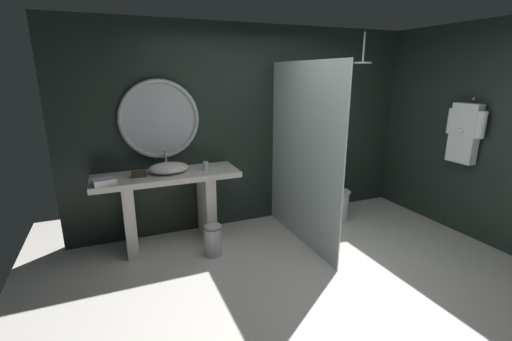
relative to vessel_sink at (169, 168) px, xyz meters
name	(u,v)px	position (x,y,z in m)	size (l,w,h in m)	color
ground_plane	(328,290)	(1.19, -1.56, -0.95)	(5.76, 5.76, 0.00)	silver
back_wall_panel	(253,127)	(1.19, 0.34, 0.35)	(4.80, 0.10, 2.60)	#1E2823
side_wall_right	(453,129)	(3.54, -0.80, 0.35)	(0.10, 2.47, 2.60)	#1E2823
vanity_counter	(169,198)	(-0.03, -0.02, -0.37)	(1.64, 0.57, 0.89)	silver
vessel_sink	(169,168)	(0.00, 0.00, 0.00)	(0.46, 0.38, 0.24)	white
tumbler_cup	(206,166)	(0.42, -0.06, -0.01)	(0.07, 0.07, 0.10)	silver
tissue_box	(139,174)	(-0.33, -0.03, -0.03)	(0.15, 0.10, 0.06)	#3D3323
round_wall_mirror	(160,119)	(-0.03, 0.25, 0.53)	(0.93, 0.05, 0.93)	#B7B7BC
shower_glass_panel	(303,156)	(1.47, -0.51, 0.12)	(0.02, 1.60, 2.14)	silver
rain_shower_head	(363,60)	(2.51, -0.18, 1.21)	(0.23, 0.23, 0.38)	#B7B7BC
hanging_bathrobe	(465,131)	(3.40, -1.07, 0.37)	(0.20, 0.48, 0.79)	#B7B7BC
toilet	(332,198)	(2.25, -0.07, -0.67)	(0.40, 0.55, 0.60)	white
waste_bin	(213,239)	(0.36, -0.48, -0.75)	(0.20, 0.20, 0.39)	#B7B7BC
folded_hand_towel	(104,182)	(-0.69, -0.20, -0.03)	(0.22, 0.16, 0.06)	white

